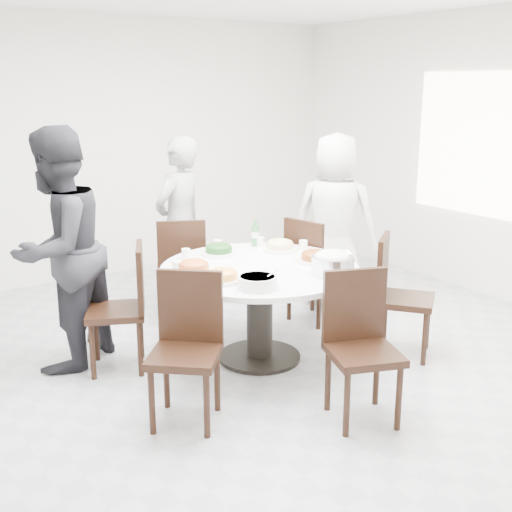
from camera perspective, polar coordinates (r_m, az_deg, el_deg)
floor at (r=4.93m, az=-0.82°, el=-9.92°), size 6.00×6.00×0.01m
wall_back at (r=7.21m, az=-14.23°, el=9.17°), size 6.00×0.01×2.80m
wall_right at (r=6.64m, az=21.57°, el=8.12°), size 0.01×6.00×2.80m
window at (r=6.62m, az=21.55°, el=8.97°), size 0.04×2.20×1.40m
dining_table at (r=4.95m, az=0.32°, el=-5.10°), size 1.50×1.50×0.75m
chair_ne at (r=5.77m, az=5.38°, el=-1.18°), size 0.50×0.50×0.95m
chair_n at (r=5.82m, az=-6.68°, el=-1.07°), size 0.56×0.56×0.95m
chair_nw at (r=4.87m, az=-12.37°, el=-4.58°), size 0.56×0.56×0.95m
chair_sw at (r=4.04m, az=-6.38°, el=-8.50°), size 0.59×0.59×0.95m
chair_s at (r=4.09m, az=9.59°, el=-8.28°), size 0.54×0.54×0.95m
chair_se at (r=5.14m, az=13.18°, el=-3.58°), size 0.59×0.59×0.95m
diner_right at (r=6.14m, az=7.01°, el=3.14°), size 0.91×0.96×1.65m
diner_middle at (r=6.03m, az=-6.78°, el=2.81°), size 0.70×0.59×1.63m
diner_left at (r=4.92m, az=-17.13°, el=0.49°), size 1.11×1.07×1.80m
dish_greens at (r=5.16m, az=-3.32°, el=0.48°), size 0.27×0.27×0.07m
dish_pale at (r=5.29m, az=2.13°, el=0.88°), size 0.28×0.28×0.08m
dish_orange at (r=4.69m, az=-5.55°, el=-1.03°), size 0.28×0.28×0.08m
dish_redbrown at (r=4.96m, az=5.33°, el=-0.16°), size 0.29×0.29×0.07m
dish_tofu at (r=4.46m, az=-2.96°, el=-1.87°), size 0.27×0.27×0.07m
rice_bowl at (r=4.66m, az=6.83°, el=-0.81°), size 0.31×0.31×0.13m
soup_bowl at (r=4.32m, az=0.13°, el=-2.33°), size 0.27×0.27×0.08m
beverage_bottle at (r=5.43m, az=-0.07°, el=2.07°), size 0.06×0.06×0.23m
tea_cups at (r=5.34m, az=-3.42°, el=1.02°), size 0.07×0.07×0.08m
chopsticks at (r=5.37m, az=-3.49°, el=0.72°), size 0.24×0.04×0.01m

